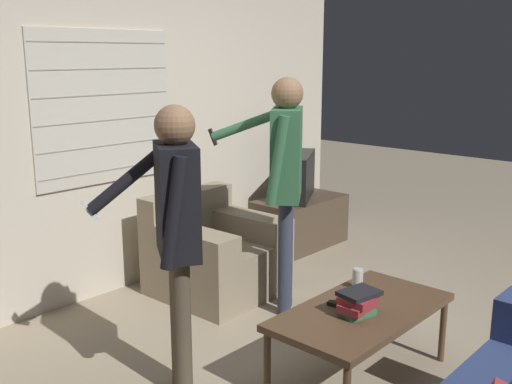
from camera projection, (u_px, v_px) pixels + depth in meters
ground_plane at (328, 368)px, 3.63m from camera, size 16.00×16.00×0.00m
wall_back at (120, 130)px, 4.67m from camera, size 5.20×0.08×2.55m
armchair_beige at (213, 254)px, 4.75m from camera, size 0.88×0.90×0.78m
coffee_table at (362, 315)px, 3.42m from camera, size 1.13×0.60×0.44m
tv_stand at (300, 222)px, 5.92m from camera, size 0.92×0.53×0.48m
tv at (300, 176)px, 5.81m from camera, size 0.72×0.54×0.44m
person_left_standing at (175, 218)px, 3.18m from camera, size 0.50×0.69×1.61m
person_right_standing at (285, 166)px, 4.22m from camera, size 0.54×0.85×1.71m
book_stack at (358, 303)px, 3.31m from camera, size 0.25×0.20×0.14m
soda_can at (358, 278)px, 3.70m from camera, size 0.07×0.07×0.13m
spare_remote at (338, 305)px, 3.43m from camera, size 0.06×0.13×0.02m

